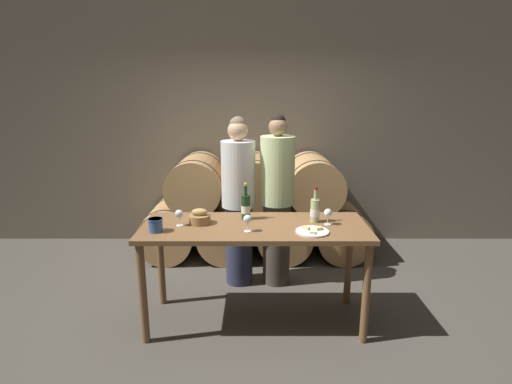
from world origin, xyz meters
TOP-DOWN VIEW (x-y plane):
  - ground_plane at (0.00, 0.00)m, footprint 10.00×10.00m
  - stone_wall_back at (0.00, 2.09)m, footprint 10.00×0.12m
  - barrel_stack at (-0.00, 1.53)m, footprint 2.76×0.88m
  - tasting_table at (0.00, 0.00)m, footprint 1.89×0.74m
  - person_left at (-0.17, 0.76)m, footprint 0.34×0.34m
  - person_right at (0.23, 0.76)m, footprint 0.35×0.35m
  - wine_bottle_red at (-0.08, 0.17)m, footprint 0.08×0.08m
  - wine_bottle_white at (0.52, 0.09)m, footprint 0.08×0.08m
  - blue_crock at (-0.79, -0.16)m, footprint 0.12×0.12m
  - bread_basket at (-0.47, 0.05)m, footprint 0.18×0.18m
  - cheese_plate at (0.46, -0.17)m, footprint 0.27×0.27m
  - wine_glass_far_left at (-0.63, -0.01)m, footprint 0.07×0.07m
  - wine_glass_left at (-0.06, -0.15)m, footprint 0.07×0.07m
  - wine_glass_center at (0.61, 0.02)m, footprint 0.07×0.07m

SIDE VIEW (x-z plane):
  - ground_plane at x=0.00m, z-range 0.00..0.00m
  - barrel_stack at x=0.00m, z-range -0.05..1.20m
  - tasting_table at x=0.00m, z-range 0.34..1.24m
  - person_left at x=-0.17m, z-range 0.02..1.77m
  - person_right at x=0.23m, z-range 0.02..1.80m
  - cheese_plate at x=0.46m, z-range 0.89..0.93m
  - bread_basket at x=-0.47m, z-range 0.89..1.02m
  - blue_crock at x=-0.79m, z-range 0.91..1.01m
  - wine_glass_far_left at x=-0.63m, z-range 0.93..1.07m
  - wine_glass_left at x=-0.06m, z-range 0.93..1.07m
  - wine_glass_center at x=0.61m, z-range 0.93..1.07m
  - wine_bottle_white at x=0.52m, z-range 0.85..1.16m
  - wine_bottle_red at x=-0.08m, z-range 0.85..1.17m
  - stone_wall_back at x=0.00m, z-range 0.00..3.20m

